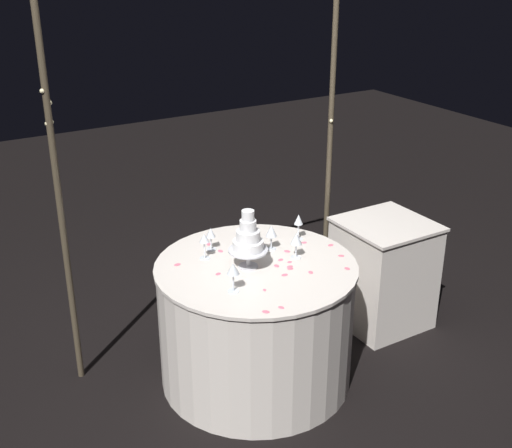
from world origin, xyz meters
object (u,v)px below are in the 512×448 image
side_table (383,273)px  wine_glass_4 (299,221)px  main_table (256,322)px  wine_glass_1 (296,240)px  wine_glass_2 (211,234)px  wine_glass_3 (233,270)px  tiered_cake (248,239)px  cake_knife (247,247)px  wine_glass_5 (204,240)px  wine_glass_0 (271,232)px  decorative_arch (207,121)px

side_table → wine_glass_4: wine_glass_4 is taller
main_table → wine_glass_1: bearing=-9.1°
wine_glass_2 → wine_glass_3: bearing=-104.7°
wine_glass_1 → wine_glass_2: 0.50m
tiered_cake → cake_knife: 0.30m
side_table → wine_glass_5: wine_glass_5 is taller
wine_glass_3 → wine_glass_5: size_ratio=1.05×
wine_glass_3 → wine_glass_2: bearing=75.3°
wine_glass_0 → wine_glass_5: size_ratio=0.99×
main_table → wine_glass_5: 0.58m
decorative_arch → wine_glass_5: decorative_arch is taller
wine_glass_0 → wine_glass_4: (0.21, 0.03, 0.01)m
wine_glass_0 → wine_glass_2: size_ratio=1.11×
side_table → main_table: bearing=-174.4°
wine_glass_0 → decorative_arch: bearing=113.2°
wine_glass_4 → wine_glass_5: bearing=174.6°
decorative_arch → main_table: 1.21m
main_table → wine_glass_0: 0.53m
wine_glass_1 → wine_glass_5: (-0.45, 0.26, 0.00)m
side_table → wine_glass_4: (-0.66, 0.06, 0.50)m
tiered_cake → wine_glass_1: size_ratio=2.19×
side_table → wine_glass_0: bearing=178.4°
wine_glass_3 → wine_glass_5: (0.05, 0.42, -0.01)m
main_table → wine_glass_0: (0.18, 0.13, 0.49)m
main_table → wine_glass_1: 0.55m
wine_glass_5 → wine_glass_3: bearing=-96.4°
wine_glass_3 → cake_knife: 0.55m
wine_glass_3 → wine_glass_4: (0.65, 0.36, -0.00)m
wine_glass_0 → wine_glass_3: 0.54m
wine_glass_2 → wine_glass_3: size_ratio=0.85×
side_table → tiered_cake: 1.24m
wine_glass_0 → wine_glass_2: 0.35m
tiered_cake → wine_glass_2: size_ratio=2.46×
decorative_arch → wine_glass_3: decorative_arch is taller
side_table → cake_knife: (-0.98, 0.12, 0.39)m
side_table → cake_knife: 1.06m
wine_glass_0 → wine_glass_4: wine_glass_4 is taller
wine_glass_0 → cake_knife: wine_glass_0 is taller
main_table → wine_glass_1: (0.24, -0.04, 0.49)m
wine_glass_3 → tiered_cake: bearing=44.3°
side_table → wine_glass_1: bearing=-170.1°
wine_glass_1 → wine_glass_4: (0.15, 0.20, 0.01)m
wine_glass_4 → cake_knife: wine_glass_4 is taller
cake_knife → wine_glass_2: bearing=156.9°
decorative_arch → wine_glass_5: size_ratio=14.74×
decorative_arch → main_table: decorative_arch is taller
decorative_arch → wine_glass_1: (0.24, -0.59, -0.59)m
tiered_cake → wine_glass_3: 0.29m
main_table → wine_glass_4: bearing=22.2°
main_table → wine_glass_2: 0.58m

